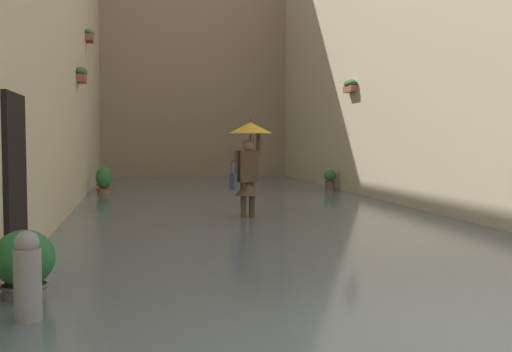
{
  "coord_description": "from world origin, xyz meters",
  "views": [
    {
      "loc": [
        2.38,
        3.89,
        1.69
      ],
      "look_at": [
        0.08,
        -8.0,
        0.96
      ],
      "focal_mm": 43.71,
      "sensor_mm": 36.0,
      "label": 1
    }
  ],
  "objects_px": {
    "potted_plant_mid_right": "(104,181)",
    "potted_plant_near_right": "(24,266)",
    "person_wading": "(249,154)",
    "potted_plant_near_left": "(330,180)",
    "mooring_bollard": "(28,283)"
  },
  "relations": [
    {
      "from": "potted_plant_mid_right",
      "to": "potted_plant_near_right",
      "type": "bearing_deg",
      "value": 89.17
    },
    {
      "from": "potted_plant_near_right",
      "to": "potted_plant_mid_right",
      "type": "relative_size",
      "value": 0.9
    },
    {
      "from": "person_wading",
      "to": "potted_plant_near_left",
      "type": "xyz_separation_m",
      "value": [
        -3.66,
        -6.19,
        -0.97
      ]
    },
    {
      "from": "potted_plant_near_left",
      "to": "mooring_bollard",
      "type": "bearing_deg",
      "value": 62.04
    },
    {
      "from": "potted_plant_near_right",
      "to": "person_wading",
      "type": "bearing_deg",
      "value": -119.66
    },
    {
      "from": "potted_plant_near_left",
      "to": "potted_plant_near_right",
      "type": "xyz_separation_m",
      "value": [
        6.95,
        11.95,
        0.04
      ]
    },
    {
      "from": "mooring_bollard",
      "to": "person_wading",
      "type": "bearing_deg",
      "value": -115.33
    },
    {
      "from": "person_wading",
      "to": "potted_plant_mid_right",
      "type": "distance_m",
      "value": 7.06
    },
    {
      "from": "potted_plant_near_left",
      "to": "potted_plant_near_right",
      "type": "bearing_deg",
      "value": 59.83
    },
    {
      "from": "potted_plant_near_left",
      "to": "potted_plant_mid_right",
      "type": "xyz_separation_m",
      "value": [
        6.77,
        -0.09,
        0.05
      ]
    },
    {
      "from": "potted_plant_near_left",
      "to": "mooring_bollard",
      "type": "xyz_separation_m",
      "value": [
        6.78,
        12.77,
        0.04
      ]
    },
    {
      "from": "potted_plant_near_left",
      "to": "potted_plant_near_right",
      "type": "distance_m",
      "value": 13.82
    },
    {
      "from": "potted_plant_near_right",
      "to": "potted_plant_mid_right",
      "type": "height_order",
      "value": "potted_plant_mid_right"
    },
    {
      "from": "potted_plant_near_left",
      "to": "potted_plant_mid_right",
      "type": "distance_m",
      "value": 6.77
    },
    {
      "from": "potted_plant_mid_right",
      "to": "mooring_bollard",
      "type": "xyz_separation_m",
      "value": [
        0.01,
        12.86,
        -0.01
      ]
    }
  ]
}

